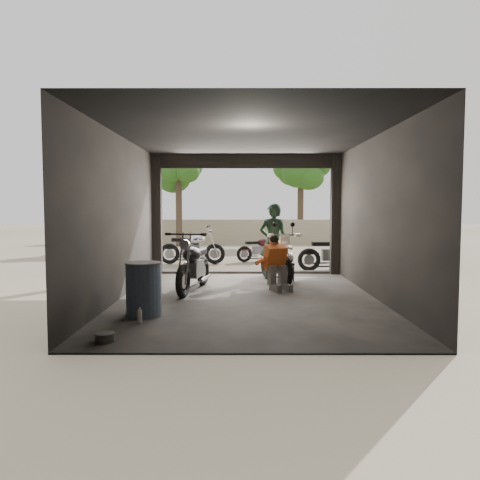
{
  "coord_description": "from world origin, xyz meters",
  "views": [
    {
      "loc": [
        -0.14,
        -9.09,
        1.8
      ],
      "look_at": [
        -0.16,
        0.6,
        1.12
      ],
      "focal_mm": 35.0,
      "sensor_mm": 36.0,
      "label": 1
    }
  ],
  "objects_px": {
    "outside_bike_c": "(335,250)",
    "oil_drum": "(144,290)",
    "main_bike": "(276,257)",
    "left_bike": "(194,262)",
    "outside_bike_a": "(192,245)",
    "outside_bike_b": "(261,246)",
    "rider": "(273,242)",
    "helmet": "(288,257)",
    "stool": "(287,266)",
    "mechanic": "(277,264)",
    "sign_post": "(367,222)"
  },
  "relations": [
    {
      "from": "main_bike",
      "to": "stool",
      "type": "xyz_separation_m",
      "value": [
        0.29,
        0.1,
        -0.22
      ]
    },
    {
      "from": "outside_bike_c",
      "to": "helmet",
      "type": "height_order",
      "value": "outside_bike_c"
    },
    {
      "from": "main_bike",
      "to": "left_bike",
      "type": "height_order",
      "value": "left_bike"
    },
    {
      "from": "outside_bike_c",
      "to": "sign_post",
      "type": "height_order",
      "value": "sign_post"
    },
    {
      "from": "oil_drum",
      "to": "left_bike",
      "type": "bearing_deg",
      "value": 75.68
    },
    {
      "from": "rider",
      "to": "helmet",
      "type": "height_order",
      "value": "rider"
    },
    {
      "from": "outside_bike_a",
      "to": "rider",
      "type": "distance_m",
      "value": 3.97
    },
    {
      "from": "oil_drum",
      "to": "sign_post",
      "type": "distance_m",
      "value": 7.47
    },
    {
      "from": "left_bike",
      "to": "outside_bike_c",
      "type": "xyz_separation_m",
      "value": [
        3.65,
        3.25,
        -0.03
      ]
    },
    {
      "from": "left_bike",
      "to": "outside_bike_a",
      "type": "bearing_deg",
      "value": 106.79
    },
    {
      "from": "outside_bike_c",
      "to": "oil_drum",
      "type": "relative_size",
      "value": 2.03
    },
    {
      "from": "outside_bike_c",
      "to": "stool",
      "type": "distance_m",
      "value": 2.38
    },
    {
      "from": "outside_bike_c",
      "to": "helmet",
      "type": "relative_size",
      "value": 6.2
    },
    {
      "from": "outside_bike_a",
      "to": "helmet",
      "type": "distance_m",
      "value": 4.4
    },
    {
      "from": "outside_bike_b",
      "to": "mechanic",
      "type": "xyz_separation_m",
      "value": [
        0.12,
        -5.43,
        0.07
      ]
    },
    {
      "from": "main_bike",
      "to": "mechanic",
      "type": "distance_m",
      "value": 1.17
    },
    {
      "from": "outside_bike_c",
      "to": "rider",
      "type": "xyz_separation_m",
      "value": [
        -1.84,
        -1.53,
        0.34
      ]
    },
    {
      "from": "outside_bike_a",
      "to": "outside_bike_c",
      "type": "xyz_separation_m",
      "value": [
        4.2,
        -1.65,
        -0.0
      ]
    },
    {
      "from": "rider",
      "to": "mechanic",
      "type": "height_order",
      "value": "rider"
    },
    {
      "from": "stool",
      "to": "main_bike",
      "type": "bearing_deg",
      "value": -161.31
    },
    {
      "from": "oil_drum",
      "to": "rider",
      "type": "bearing_deg",
      "value": 59.21
    },
    {
      "from": "mechanic",
      "to": "sign_post",
      "type": "xyz_separation_m",
      "value": [
        2.72,
        2.92,
        0.83
      ]
    },
    {
      "from": "outside_bike_a",
      "to": "oil_drum",
      "type": "distance_m",
      "value": 7.2
    },
    {
      "from": "left_bike",
      "to": "mechanic",
      "type": "height_order",
      "value": "left_bike"
    },
    {
      "from": "left_bike",
      "to": "outside_bike_a",
      "type": "distance_m",
      "value": 4.93
    },
    {
      "from": "stool",
      "to": "outside_bike_a",
      "type": "bearing_deg",
      "value": 127.66
    },
    {
      "from": "rider",
      "to": "mechanic",
      "type": "bearing_deg",
      "value": 85.19
    },
    {
      "from": "helmet",
      "to": "mechanic",
      "type": "bearing_deg",
      "value": -81.85
    },
    {
      "from": "rider",
      "to": "sign_post",
      "type": "xyz_separation_m",
      "value": [
        2.7,
        1.36,
        0.45
      ]
    },
    {
      "from": "outside_bike_a",
      "to": "stool",
      "type": "distance_m",
      "value": 4.4
    },
    {
      "from": "main_bike",
      "to": "stool",
      "type": "distance_m",
      "value": 0.38
    },
    {
      "from": "outside_bike_c",
      "to": "rider",
      "type": "distance_m",
      "value": 2.42
    },
    {
      "from": "mechanic",
      "to": "oil_drum",
      "type": "relative_size",
      "value": 1.28
    },
    {
      "from": "left_bike",
      "to": "sign_post",
      "type": "bearing_deg",
      "value": 44.74
    },
    {
      "from": "outside_bike_a",
      "to": "stool",
      "type": "xyz_separation_m",
      "value": [
        2.68,
        -3.48,
        -0.23
      ]
    },
    {
      "from": "outside_bike_b",
      "to": "oil_drum",
      "type": "xyz_separation_m",
      "value": [
        -2.26,
        -7.89,
        -0.06
      ]
    },
    {
      "from": "left_bike",
      "to": "outside_bike_b",
      "type": "relative_size",
      "value": 1.28
    },
    {
      "from": "main_bike",
      "to": "outside_bike_c",
      "type": "bearing_deg",
      "value": 31.31
    },
    {
      "from": "main_bike",
      "to": "outside_bike_c",
      "type": "xyz_separation_m",
      "value": [
        1.8,
        1.93,
        0.01
      ]
    },
    {
      "from": "rider",
      "to": "helmet",
      "type": "relative_size",
      "value": 6.5
    },
    {
      "from": "outside_bike_b",
      "to": "rider",
      "type": "xyz_separation_m",
      "value": [
        0.14,
        -3.87,
        0.45
      ]
    },
    {
      "from": "main_bike",
      "to": "oil_drum",
      "type": "height_order",
      "value": "main_bike"
    },
    {
      "from": "main_bike",
      "to": "helmet",
      "type": "distance_m",
      "value": 0.32
    },
    {
      "from": "outside_bike_c",
      "to": "main_bike",
      "type": "bearing_deg",
      "value": 134.8
    },
    {
      "from": "outside_bike_a",
      "to": "helmet",
      "type": "bearing_deg",
      "value": -141.68
    },
    {
      "from": "stool",
      "to": "helmet",
      "type": "distance_m",
      "value": 0.21
    },
    {
      "from": "stool",
      "to": "sign_post",
      "type": "height_order",
      "value": "sign_post"
    },
    {
      "from": "main_bike",
      "to": "helmet",
      "type": "xyz_separation_m",
      "value": [
        0.31,
        0.1,
        -0.02
      ]
    },
    {
      "from": "left_bike",
      "to": "rider",
      "type": "xyz_separation_m",
      "value": [
        1.81,
        1.72,
        0.31
      ]
    },
    {
      "from": "sign_post",
      "to": "rider",
      "type": "bearing_deg",
      "value": -133.8
    }
  ]
}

